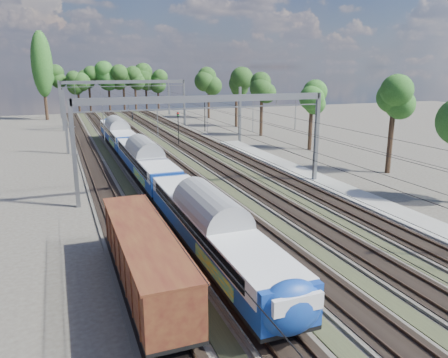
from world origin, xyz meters
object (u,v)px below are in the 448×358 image
object	(u,v)px
emu_train	(145,158)
worker	(132,117)
signal_near	(178,125)
signal_far	(205,109)
freight_boxcar	(145,257)

from	to	relation	value
emu_train	worker	bearing A→B (deg)	82.01
emu_train	signal_near	xyz separation A→B (m)	(8.43, 18.34, 0.70)
emu_train	signal_near	size ratio (longest dim) A/B	12.14
signal_far	freight_boxcar	bearing A→B (deg)	-122.46
emu_train	worker	distance (m)	53.28
freight_boxcar	worker	world-z (taller)	freight_boxcar
worker	signal_near	size ratio (longest dim) A/B	0.37
freight_boxcar	signal_far	world-z (taller)	signal_far
freight_boxcar	signal_near	world-z (taller)	signal_near
worker	freight_boxcar	bearing A→B (deg)	169.88
signal_near	worker	bearing A→B (deg)	101.65
freight_boxcar	signal_near	bearing A→B (deg)	72.52
emu_train	freight_boxcar	distance (m)	23.20
emu_train	signal_far	bearing A→B (deg)	61.94
emu_train	freight_boxcar	size ratio (longest dim) A/B	4.79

